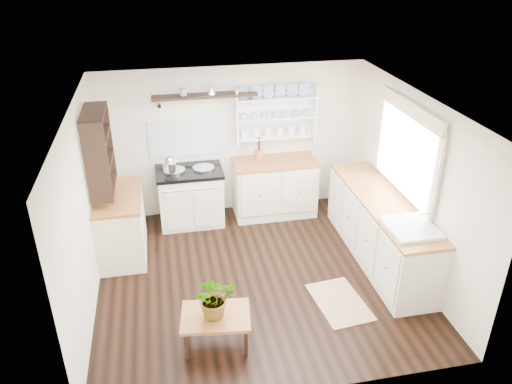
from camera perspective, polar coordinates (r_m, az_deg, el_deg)
floor at (r=6.57m, az=0.10°, el=-9.59°), size 4.00×3.80×0.01m
wall_back at (r=7.66m, az=-2.71°, el=5.83°), size 4.00×0.02×2.30m
wall_right at (r=6.60m, az=17.39°, el=0.93°), size 0.02×3.80×2.30m
wall_left at (r=5.94m, az=-19.19°, el=-2.40°), size 0.02×3.80×2.30m
ceiling at (r=5.51m, az=0.12°, el=9.96°), size 4.00×3.80×0.01m
window at (r=6.54m, az=16.90°, el=4.73°), size 0.08×1.55×1.22m
aga_cooker at (r=7.59m, az=-7.45°, el=-0.46°), size 0.97×0.68×0.90m
back_cabinets at (r=7.77m, az=2.12°, el=0.62°), size 1.27×0.63×0.90m
right_cabinets at (r=6.87m, az=14.01°, el=-4.08°), size 0.62×2.43×0.90m
belfast_sink at (r=6.13m, az=17.19°, el=-4.87°), size 0.55×0.60×0.45m
left_cabinets at (r=7.01m, az=-15.17°, el=-3.55°), size 0.62×1.13×0.90m
plate_rack at (r=7.60m, az=2.17°, el=8.93°), size 1.20×0.22×0.90m
high_shelf at (r=7.25m, az=-5.87°, el=10.83°), size 1.50×0.29×0.16m
left_shelving at (r=6.56m, az=-17.53°, el=4.58°), size 0.28×0.80×1.05m
kettle at (r=7.21m, az=-9.88°, el=3.16°), size 0.19×0.19×0.23m
utensil_crock at (r=7.58m, az=0.29°, el=4.26°), size 0.12×0.12×0.14m
center_table at (r=5.43m, az=-4.63°, el=-14.19°), size 0.78×0.61×0.39m
potted_plant at (r=5.25m, az=-4.75°, el=-11.87°), size 0.47×0.42×0.47m
floor_rug at (r=6.23m, az=9.52°, el=-12.30°), size 0.64×0.90×0.02m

